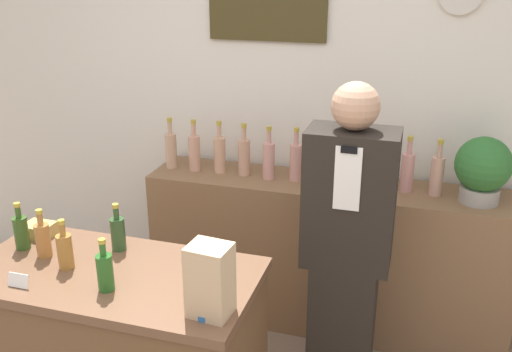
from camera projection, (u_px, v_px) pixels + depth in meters
name	position (u px, v px, depth m)	size (l,w,h in m)	color
back_wall	(298.00, 95.00, 3.39)	(5.20, 0.09, 2.70)	silver
back_shelf	(325.00, 255.00, 3.41)	(2.09, 0.41, 0.92)	brown
shopkeeper	(346.00, 252.00, 2.71)	(0.41, 0.26, 1.63)	black
potted_plant	(483.00, 168.00, 2.94)	(0.29, 0.29, 0.35)	#9E998E
paper_bag	(210.00, 280.00, 2.02)	(0.16, 0.14, 0.27)	tan
tape_dispenser	(214.00, 314.00, 2.03)	(0.09, 0.06, 0.07)	#2D66A8
price_card_right	(18.00, 281.00, 2.23)	(0.09, 0.02, 0.06)	white
gift_box	(39.00, 230.00, 2.64)	(0.14, 0.11, 0.06)	tan
counter_bottle_0	(21.00, 231.00, 2.51)	(0.06, 0.06, 0.22)	#2F4F1D
counter_bottle_1	(43.00, 239.00, 2.44)	(0.06, 0.06, 0.22)	#A26B34
counter_bottle_2	(65.00, 250.00, 2.35)	(0.06, 0.06, 0.22)	#9F6B2E
counter_bottle_3	(118.00, 233.00, 2.50)	(0.06, 0.06, 0.22)	#2A4925
counter_bottle_4	(105.00, 271.00, 2.19)	(0.06, 0.06, 0.22)	#265B21
shelf_bottle_0	(171.00, 149.00, 3.46)	(0.07, 0.07, 0.31)	tan
shelf_bottle_1	(194.00, 152.00, 3.41)	(0.07, 0.07, 0.31)	tan
shelf_bottle_2	(220.00, 153.00, 3.39)	(0.07, 0.07, 0.31)	tan
shelf_bottle_3	(244.00, 156.00, 3.34)	(0.07, 0.07, 0.31)	tan
shelf_bottle_4	(269.00, 159.00, 3.28)	(0.07, 0.07, 0.31)	tan
shelf_bottle_5	(296.00, 161.00, 3.26)	(0.07, 0.07, 0.31)	tan
shelf_bottle_6	(323.00, 163.00, 3.23)	(0.07, 0.07, 0.31)	tan
shelf_bottle_7	(350.00, 166.00, 3.17)	(0.07, 0.07, 0.31)	tan
shelf_bottle_8	(378.00, 169.00, 3.13)	(0.07, 0.07, 0.31)	tan
shelf_bottle_9	(407.00, 171.00, 3.10)	(0.07, 0.07, 0.31)	tan
shelf_bottle_10	(437.00, 175.00, 3.05)	(0.07, 0.07, 0.31)	tan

